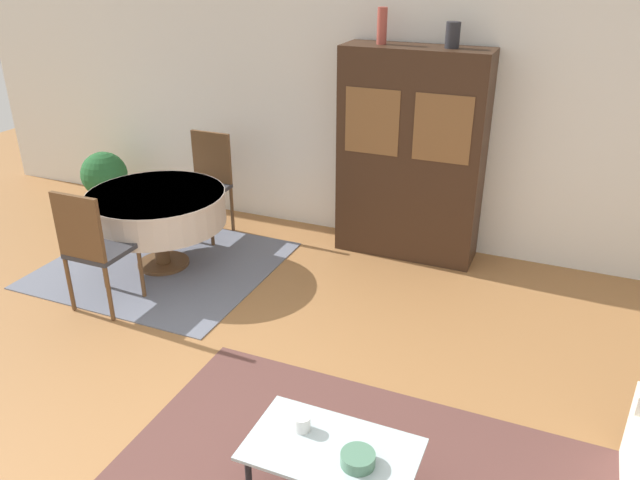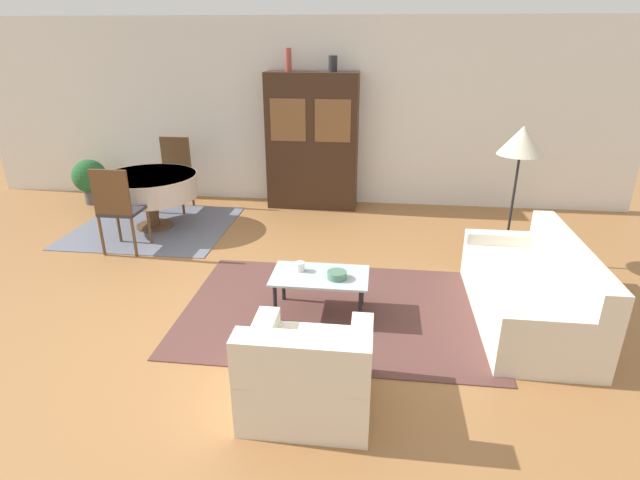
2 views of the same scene
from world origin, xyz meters
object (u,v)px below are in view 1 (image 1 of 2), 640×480
(dining_table, at_px, (157,208))
(coffee_table, at_px, (332,454))
(dining_chair_near, at_px, (92,244))
(vase_short, at_px, (453,35))
(dining_chair_far, at_px, (207,178))
(bowl, at_px, (358,459))
(potted_plant, at_px, (105,177))
(cup, at_px, (302,423))
(display_cabinet, at_px, (411,156))
(vase_tall, at_px, (382,26))

(dining_table, bearing_deg, coffee_table, -38.16)
(dining_chair_near, distance_m, vase_short, 3.43)
(vase_short, bearing_deg, coffee_table, -86.33)
(dining_chair_far, relative_size, bowl, 5.92)
(vase_short, bearing_deg, potted_plant, -175.27)
(bowl, bearing_deg, potted_plant, 144.29)
(dining_chair_near, height_order, dining_chair_far, same)
(coffee_table, xyz_separation_m, bowl, (0.16, -0.05, 0.08))
(potted_plant, bearing_deg, bowl, -35.71)
(cup, bearing_deg, coffee_table, -17.72)
(coffee_table, height_order, display_cabinet, display_cabinet)
(coffee_table, xyz_separation_m, dining_chair_near, (-2.52, 1.13, 0.24))
(dining_chair_far, height_order, potted_plant, dining_chair_far)
(dining_chair_far, bearing_deg, dining_chair_near, 90.00)
(potted_plant, bearing_deg, dining_table, -32.73)
(dining_chair_near, xyz_separation_m, bowl, (2.68, -1.18, -0.16))
(display_cabinet, height_order, cup, display_cabinet)
(coffee_table, relative_size, vase_short, 4.18)
(display_cabinet, distance_m, dining_chair_far, 2.09)
(dining_chair_far, xyz_separation_m, vase_short, (2.32, 0.35, 1.47))
(potted_plant, bearing_deg, coffee_table, -36.31)
(dining_chair_far, relative_size, vase_short, 4.89)
(dining_table, xyz_separation_m, cup, (2.33, -1.92, -0.14))
(bowl, distance_m, vase_short, 3.64)
(dining_chair_near, bearing_deg, coffee_table, -24.18)
(coffee_table, distance_m, dining_table, 3.21)
(dining_chair_near, height_order, cup, dining_chair_near)
(display_cabinet, bearing_deg, dining_chair_near, -134.64)
(cup, height_order, bowl, cup)
(coffee_table, distance_m, bowl, 0.19)
(display_cabinet, distance_m, cup, 3.18)
(vase_short, bearing_deg, cup, -89.85)
(coffee_table, bearing_deg, bowl, -18.03)
(coffee_table, height_order, vase_tall, vase_tall)
(dining_table, distance_m, vase_tall, 2.58)
(vase_tall, bearing_deg, potted_plant, -174.32)
(dining_chair_near, height_order, potted_plant, dining_chair_near)
(potted_plant, bearing_deg, vase_tall, 5.68)
(display_cabinet, relative_size, dining_chair_far, 1.88)
(dining_chair_far, xyz_separation_m, bowl, (2.68, -2.88, -0.16))
(potted_plant, bearing_deg, cup, -37.12)
(dining_chair_near, relative_size, vase_short, 4.89)
(dining_table, bearing_deg, cup, -39.53)
(dining_chair_near, xyz_separation_m, dining_chair_far, (0.00, 1.70, 0.00))
(dining_chair_far, xyz_separation_m, cup, (2.33, -2.77, -0.15))
(cup, bearing_deg, vase_tall, 101.44)
(dining_table, bearing_deg, dining_chair_far, 90.00)
(coffee_table, xyz_separation_m, vase_tall, (-0.83, 3.18, 1.76))
(coffee_table, relative_size, cup, 10.01)
(dining_chair_near, height_order, bowl, dining_chair_near)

